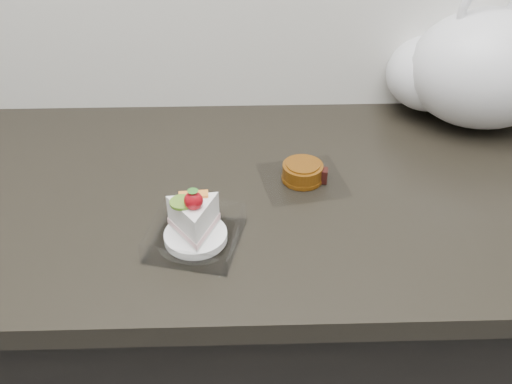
% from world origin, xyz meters
% --- Properties ---
extents(counter, '(2.04, 0.64, 0.90)m').
position_xyz_m(counter, '(0.00, 1.69, 0.45)').
color(counter, black).
rests_on(counter, ground).
extents(cake_tray, '(0.17, 0.17, 0.11)m').
position_xyz_m(cake_tray, '(-0.09, 1.55, 0.93)').
color(cake_tray, white).
rests_on(cake_tray, counter).
extents(mooncake_wrap, '(0.17, 0.16, 0.04)m').
position_xyz_m(mooncake_wrap, '(0.10, 1.71, 0.91)').
color(mooncake_wrap, white).
rests_on(mooncake_wrap, counter).
extents(plastic_bag, '(0.39, 0.30, 0.30)m').
position_xyz_m(plastic_bag, '(0.47, 1.92, 1.02)').
color(plastic_bag, silver).
rests_on(plastic_bag, counter).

